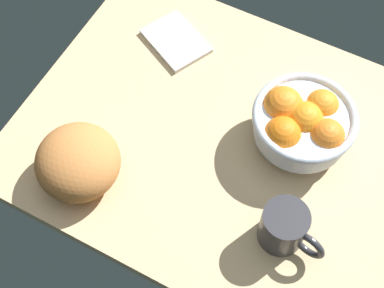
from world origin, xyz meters
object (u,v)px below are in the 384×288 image
Objects in this scene: fruit_bowl at (302,122)px; napkin_folded at (176,41)px; bread_loaf at (78,162)px; mug at (285,228)px.

fruit_bowl is 1.44× the size of napkin_folded.
fruit_bowl reaches higher than bread_loaf.
napkin_folded is at bearing -17.32° from fruit_bowl.
bread_loaf reaches higher than napkin_folded.
fruit_bowl is 1.24× the size of bread_loaf.
napkin_folded is 1.10× the size of mug.
bread_loaf is at bearing 89.16° from napkin_folded.
mug is (-37.96, 30.02, 3.98)cm from napkin_folded.
fruit_bowl is 42.18cm from bread_loaf.
bread_loaf is 39.00cm from mug.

